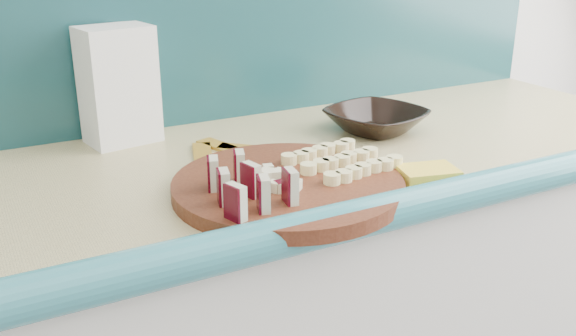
# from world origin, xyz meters

# --- Properties ---
(backsplash) EXTENTS (2.20, 0.02, 0.50)m
(backsplash) POSITION_xyz_m (0.10, 1.79, 1.16)
(backsplash) COLOR teal
(backsplash) RESTS_ON kitchen_counter
(cutting_board) EXTENTS (0.43, 0.43, 0.02)m
(cutting_board) POSITION_xyz_m (0.25, 1.33, 0.92)
(cutting_board) COLOR #431B0E
(cutting_board) RESTS_ON kitchen_counter
(apple_wedges) EXTENTS (0.12, 0.16, 0.05)m
(apple_wedges) POSITION_xyz_m (0.16, 1.29, 0.96)
(apple_wedges) COLOR beige
(apple_wedges) RESTS_ON cutting_board
(apple_chunks) EXTENTS (0.06, 0.06, 0.02)m
(apple_chunks) POSITION_xyz_m (0.23, 1.33, 0.94)
(apple_chunks) COLOR beige
(apple_chunks) RESTS_ON cutting_board
(banana_slices) EXTENTS (0.18, 0.16, 0.02)m
(banana_slices) POSITION_xyz_m (0.37, 1.35, 0.94)
(banana_slices) COLOR #F2E394
(banana_slices) RESTS_ON cutting_board
(brown_bowl) EXTENTS (0.24, 0.24, 0.05)m
(brown_bowl) POSITION_xyz_m (0.57, 1.54, 0.93)
(brown_bowl) COLOR black
(brown_bowl) RESTS_ON kitchen_counter
(flour_bag) EXTENTS (0.15, 0.12, 0.23)m
(flour_bag) POSITION_xyz_m (0.09, 1.72, 1.02)
(flour_bag) COLOR white
(flour_bag) RESTS_ON kitchen_counter
(sponge) EXTENTS (0.11, 0.09, 0.03)m
(sponge) POSITION_xyz_m (0.48, 1.26, 0.92)
(sponge) COLOR yellow
(sponge) RESTS_ON kitchen_counter
(banana_peel) EXTENTS (0.22, 0.18, 0.01)m
(banana_peel) POSITION_xyz_m (0.25, 1.56, 0.91)
(banana_peel) COLOR gold
(banana_peel) RESTS_ON kitchen_counter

